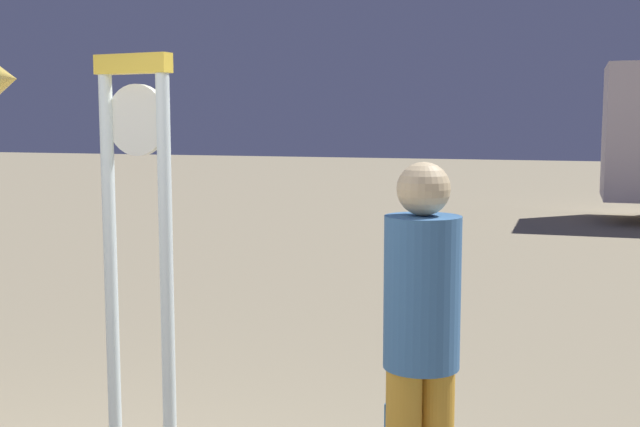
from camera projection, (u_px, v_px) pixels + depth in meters
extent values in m
cylinder|color=white|center=(111.00, 281.00, 4.27)|extent=(0.07, 0.07, 2.18)
cylinder|color=white|center=(167.00, 287.00, 4.13)|extent=(0.07, 0.07, 2.18)
cube|color=yellow|center=(133.00, 64.00, 4.07)|extent=(0.45, 0.12, 0.10)
cylinder|color=white|center=(138.00, 120.00, 4.13)|extent=(0.37, 0.07, 0.37)
cube|color=black|center=(141.00, 120.00, 4.15)|extent=(0.08, 0.02, 0.07)
cube|color=black|center=(141.00, 120.00, 4.15)|extent=(0.12, 0.02, 0.11)
cone|color=#EDC754|center=(2.00, 79.00, 4.65)|extent=(0.23, 0.26, 0.25)
cylinder|color=#3B699A|center=(422.00, 292.00, 3.52)|extent=(0.34, 0.34, 0.68)
sphere|color=#D2B888|center=(424.00, 189.00, 3.46)|extent=(0.24, 0.24, 0.24)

